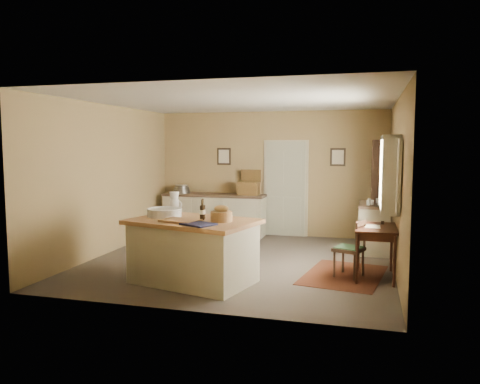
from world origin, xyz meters
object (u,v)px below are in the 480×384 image
object	(u,v)px
sideboard	(215,213)
writing_desk	(376,233)
work_island	(193,249)
right_cabinet	(374,227)
shelving_unit	(383,193)
desk_chair	(349,249)

from	to	relation	value
sideboard	writing_desk	bearing A→B (deg)	-37.96
work_island	right_cabinet	xyz separation A→B (m)	(2.53, 2.70, -0.02)
work_island	sideboard	world-z (taller)	work_island
sideboard	right_cabinet	size ratio (longest dim) A/B	2.25
sideboard	shelving_unit	bearing A→B (deg)	-4.01
writing_desk	shelving_unit	world-z (taller)	shelving_unit
work_island	writing_desk	world-z (taller)	work_island
sideboard	shelving_unit	size ratio (longest dim) A/B	1.10
work_island	right_cabinet	world-z (taller)	work_island
work_island	writing_desk	xyz separation A→B (m)	(2.53, 0.93, 0.19)
sideboard	work_island	bearing A→B (deg)	-76.72
writing_desk	sideboard	bearing A→B (deg)	142.04
shelving_unit	right_cabinet	bearing A→B (deg)	-104.24
right_cabinet	sideboard	bearing A→B (deg)	165.77
shelving_unit	work_island	bearing A→B (deg)	-129.05
writing_desk	shelving_unit	distance (m)	2.42
sideboard	writing_desk	size ratio (longest dim) A/B	2.39
writing_desk	right_cabinet	size ratio (longest dim) A/B	0.94
desk_chair	right_cabinet	size ratio (longest dim) A/B	0.83
desk_chair	sideboard	bearing A→B (deg)	158.49
desk_chair	shelving_unit	distance (m)	2.59
sideboard	shelving_unit	xyz separation A→B (m)	(3.53, -0.25, 0.55)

